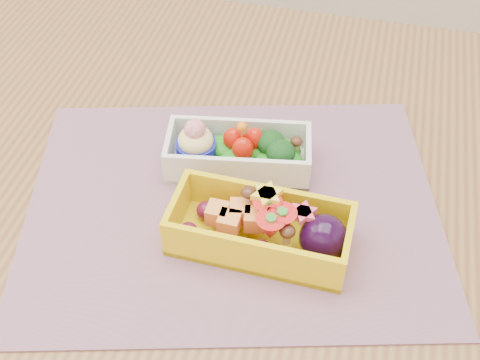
% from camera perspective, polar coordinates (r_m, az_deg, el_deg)
% --- Properties ---
extents(table, '(1.20, 0.80, 0.75)m').
position_cam_1_polar(table, '(0.78, 3.17, -6.19)').
color(table, brown).
rests_on(table, ground).
extents(placemat, '(0.53, 0.46, 0.00)m').
position_cam_1_polar(placemat, '(0.69, -0.71, -2.42)').
color(placemat, gray).
rests_on(placemat, table).
extents(bento_white, '(0.18, 0.10, 0.07)m').
position_cam_1_polar(bento_white, '(0.72, -0.23, 2.59)').
color(bento_white, silver).
rests_on(bento_white, placemat).
extents(bento_yellow, '(0.19, 0.09, 0.06)m').
position_cam_1_polar(bento_yellow, '(0.63, 2.23, -4.51)').
color(bento_yellow, yellow).
rests_on(bento_yellow, placemat).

